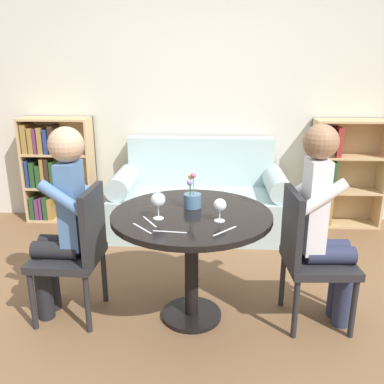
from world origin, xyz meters
name	(u,v)px	position (x,y,z in m)	size (l,w,h in m)	color
ground_plane	(192,316)	(0.00, 0.00, 0.00)	(16.00, 16.00, 0.00)	brown
back_wall	(201,94)	(0.00, 1.95, 1.35)	(5.20, 0.05, 2.70)	beige
round_table	(192,233)	(0.00, 0.00, 0.61)	(1.01, 1.01, 0.75)	black
couch	(200,201)	(0.00, 1.53, 0.31)	(1.73, 0.80, 0.92)	#A8C1C1
bookshelf_left	(52,169)	(-1.60, 1.79, 0.56)	(0.73, 0.28, 1.11)	tan
bookshelf_right	(337,174)	(1.42, 1.79, 0.55)	(0.73, 0.28, 1.11)	tan
chair_left	(77,248)	(-0.74, -0.01, 0.49)	(0.44, 0.44, 0.90)	#232326
chair_right	(308,252)	(0.74, 0.00, 0.49)	(0.44, 0.44, 0.90)	#232326
person_left	(62,218)	(-0.83, -0.01, 0.70)	(0.43, 0.35, 1.28)	black
person_right	(325,222)	(0.83, 0.01, 0.70)	(0.43, 0.36, 1.31)	#282D47
wine_glass_left	(158,201)	(-0.19, -0.11, 0.86)	(0.09, 0.09, 0.16)	white
wine_glass_right	(220,206)	(0.17, -0.13, 0.84)	(0.08, 0.08, 0.14)	white
flower_vase	(192,198)	(0.00, 0.10, 0.81)	(0.11, 0.11, 0.24)	slate
knife_left_setting	(149,222)	(-0.24, -0.17, 0.75)	(0.11, 0.17, 0.00)	silver
fork_left_setting	(142,228)	(-0.27, -0.27, 0.75)	(0.13, 0.15, 0.00)	silver
knife_right_setting	(170,232)	(-0.10, -0.31, 0.75)	(0.19, 0.03, 0.00)	silver
fork_right_setting	(225,231)	(0.20, -0.29, 0.75)	(0.14, 0.15, 0.00)	silver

